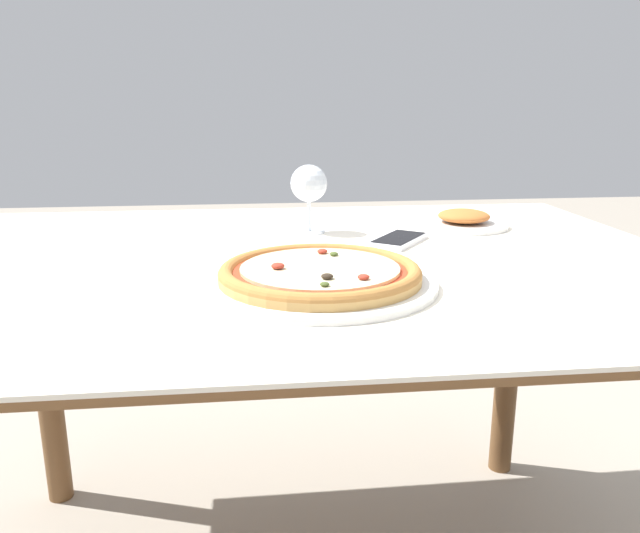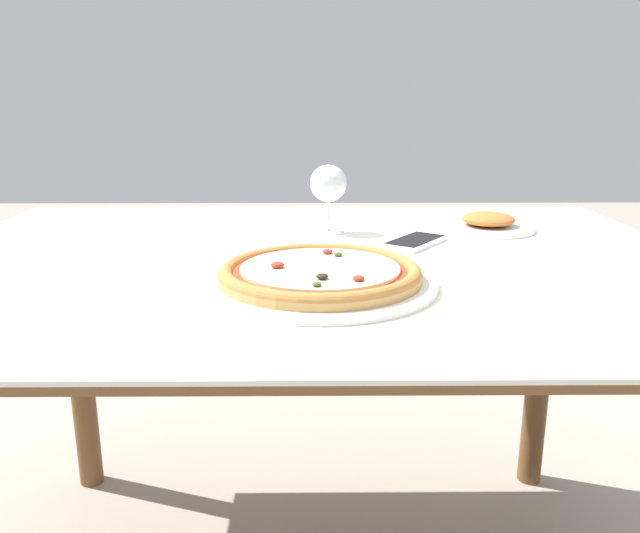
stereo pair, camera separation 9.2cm
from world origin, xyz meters
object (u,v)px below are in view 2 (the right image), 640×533
object	(u,v)px
dining_table	(308,298)
side_plate	(488,223)
pizza_plate	(320,275)
cell_phone	(415,242)
wine_glass_far_left	(328,185)

from	to	relation	value
dining_table	side_plate	bearing A→B (deg)	30.43
pizza_plate	side_plate	size ratio (longest dim) A/B	1.82
cell_phone	wine_glass_far_left	bearing A→B (deg)	145.69
pizza_plate	cell_phone	distance (m)	0.33
wine_glass_far_left	cell_phone	bearing A→B (deg)	-34.31
wine_glass_far_left	dining_table	bearing A→B (deg)	-101.21
side_plate	wine_glass_far_left	bearing A→B (deg)	-176.18
wine_glass_far_left	cell_phone	world-z (taller)	wine_glass_far_left
side_plate	dining_table	bearing A→B (deg)	-149.57
dining_table	wine_glass_far_left	distance (m)	0.27
dining_table	side_plate	distance (m)	0.45
wine_glass_far_left	side_plate	world-z (taller)	wine_glass_far_left
dining_table	cell_phone	world-z (taller)	cell_phone
pizza_plate	side_plate	bearing A→B (deg)	48.40
pizza_plate	wine_glass_far_left	world-z (taller)	wine_glass_far_left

